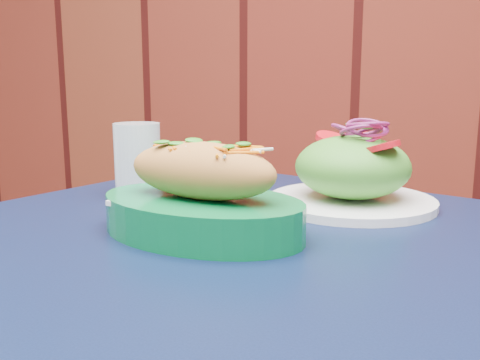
% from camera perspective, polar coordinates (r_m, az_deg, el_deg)
% --- Properties ---
extents(cafe_table, '(0.99, 0.99, 0.75)m').
position_cam_1_polar(cafe_table, '(0.66, -1.01, -13.74)').
color(cafe_table, black).
rests_on(cafe_table, ground).
extents(banh_mi_basket, '(0.28, 0.21, 0.12)m').
position_cam_1_polar(banh_mi_basket, '(0.64, -4.13, -1.92)').
color(banh_mi_basket, '#066631').
rests_on(banh_mi_basket, cafe_table).
extents(salad_plate, '(0.25, 0.25, 0.13)m').
position_cam_1_polar(salad_plate, '(0.80, 11.89, 0.79)').
color(salad_plate, white).
rests_on(salad_plate, cafe_table).
extents(water_glass, '(0.07, 0.07, 0.12)m').
position_cam_1_polar(water_glass, '(0.85, -10.86, 2.06)').
color(water_glass, silver).
rests_on(water_glass, cafe_table).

